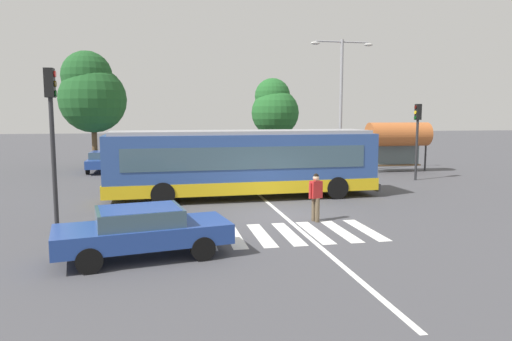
{
  "coord_description": "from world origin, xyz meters",
  "views": [
    {
      "loc": [
        -4.31,
        -16.94,
        3.79
      ],
      "look_at": [
        -0.34,
        3.24,
        1.3
      ],
      "focal_mm": 32.79,
      "sensor_mm": 36.0,
      "label": 1
    }
  ],
  "objects_px": {
    "pedestrian_crossing_street": "(316,195)",
    "parked_car_white": "(190,159)",
    "city_transit_bus": "(243,163)",
    "parked_car_red": "(228,158)",
    "foreground_sedan": "(142,229)",
    "bus_stop_shelter": "(398,135)",
    "parked_car_blue": "(104,160)",
    "twin_arm_street_lamp": "(341,91)",
    "traffic_light_far_corner": "(417,129)",
    "traffic_light_near_corner": "(52,125)",
    "parked_car_silver": "(146,159)",
    "parked_car_charcoal": "(302,157)",
    "background_tree_right": "(274,108)",
    "background_tree_left": "(91,93)",
    "parked_car_black": "(268,158)"
  },
  "relations": [
    {
      "from": "parked_car_black",
      "to": "twin_arm_street_lamp",
      "type": "height_order",
      "value": "twin_arm_street_lamp"
    },
    {
      "from": "city_transit_bus",
      "to": "parked_car_red",
      "type": "distance_m",
      "value": 11.23
    },
    {
      "from": "pedestrian_crossing_street",
      "to": "twin_arm_street_lamp",
      "type": "height_order",
      "value": "twin_arm_street_lamp"
    },
    {
      "from": "parked_car_blue",
      "to": "bus_stop_shelter",
      "type": "height_order",
      "value": "bus_stop_shelter"
    },
    {
      "from": "parked_car_white",
      "to": "traffic_light_near_corner",
      "type": "distance_m",
      "value": 17.46
    },
    {
      "from": "pedestrian_crossing_street",
      "to": "foreground_sedan",
      "type": "bearing_deg",
      "value": -151.76
    },
    {
      "from": "pedestrian_crossing_street",
      "to": "background_tree_left",
      "type": "distance_m",
      "value": 21.04
    },
    {
      "from": "parked_car_charcoal",
      "to": "background_tree_right",
      "type": "xyz_separation_m",
      "value": [
        -0.78,
        5.36,
        3.52
      ]
    },
    {
      "from": "city_transit_bus",
      "to": "parked_car_blue",
      "type": "height_order",
      "value": "city_transit_bus"
    },
    {
      "from": "pedestrian_crossing_street",
      "to": "foreground_sedan",
      "type": "distance_m",
      "value": 6.62
    },
    {
      "from": "twin_arm_street_lamp",
      "to": "parked_car_charcoal",
      "type": "bearing_deg",
      "value": 116.79
    },
    {
      "from": "parked_car_silver",
      "to": "background_tree_left",
      "type": "height_order",
      "value": "background_tree_left"
    },
    {
      "from": "city_transit_bus",
      "to": "traffic_light_far_corner",
      "type": "distance_m",
      "value": 11.45
    },
    {
      "from": "pedestrian_crossing_street",
      "to": "parked_car_white",
      "type": "distance_m",
      "value": 16.92
    },
    {
      "from": "city_transit_bus",
      "to": "background_tree_left",
      "type": "height_order",
      "value": "background_tree_left"
    },
    {
      "from": "city_transit_bus",
      "to": "background_tree_right",
      "type": "bearing_deg",
      "value": 72.08
    },
    {
      "from": "foreground_sedan",
      "to": "bus_stop_shelter",
      "type": "relative_size",
      "value": 1.15
    },
    {
      "from": "parked_car_white",
      "to": "background_tree_left",
      "type": "relative_size",
      "value": 0.56
    },
    {
      "from": "parked_car_blue",
      "to": "twin_arm_street_lamp",
      "type": "distance_m",
      "value": 16.22
    },
    {
      "from": "parked_car_silver",
      "to": "traffic_light_far_corner",
      "type": "bearing_deg",
      "value": -26.32
    },
    {
      "from": "parked_car_white",
      "to": "twin_arm_street_lamp",
      "type": "relative_size",
      "value": 0.53
    },
    {
      "from": "background_tree_left",
      "to": "city_transit_bus",
      "type": "bearing_deg",
      "value": -57.31
    },
    {
      "from": "parked_car_charcoal",
      "to": "twin_arm_street_lamp",
      "type": "xyz_separation_m",
      "value": [
        1.61,
        -3.19,
        4.48
      ]
    },
    {
      "from": "parked_car_blue",
      "to": "background_tree_right",
      "type": "distance_m",
      "value": 14.31
    },
    {
      "from": "pedestrian_crossing_street",
      "to": "parked_car_blue",
      "type": "relative_size",
      "value": 0.38
    },
    {
      "from": "parked_car_black",
      "to": "bus_stop_shelter",
      "type": "xyz_separation_m",
      "value": [
        7.96,
        -3.45,
        1.65
      ]
    },
    {
      "from": "parked_car_red",
      "to": "parked_car_black",
      "type": "bearing_deg",
      "value": -4.43
    },
    {
      "from": "pedestrian_crossing_street",
      "to": "bus_stop_shelter",
      "type": "height_order",
      "value": "bus_stop_shelter"
    },
    {
      "from": "city_transit_bus",
      "to": "parked_car_white",
      "type": "height_order",
      "value": "city_transit_bus"
    },
    {
      "from": "city_transit_bus",
      "to": "background_tree_right",
      "type": "height_order",
      "value": "background_tree_right"
    },
    {
      "from": "city_transit_bus",
      "to": "traffic_light_near_corner",
      "type": "relative_size",
      "value": 2.37
    },
    {
      "from": "foreground_sedan",
      "to": "parked_car_red",
      "type": "relative_size",
      "value": 1.04
    },
    {
      "from": "foreground_sedan",
      "to": "parked_car_silver",
      "type": "height_order",
      "value": "same"
    },
    {
      "from": "twin_arm_street_lamp",
      "to": "background_tree_right",
      "type": "relative_size",
      "value": 1.27
    },
    {
      "from": "parked_car_white",
      "to": "parked_car_charcoal",
      "type": "bearing_deg",
      "value": -0.49
    },
    {
      "from": "foreground_sedan",
      "to": "parked_car_blue",
      "type": "xyz_separation_m",
      "value": [
        -3.35,
        19.72,
        0.0
      ]
    },
    {
      "from": "parked_car_red",
      "to": "parked_car_black",
      "type": "xyz_separation_m",
      "value": [
        2.73,
        -0.21,
        0.0
      ]
    },
    {
      "from": "parked_car_black",
      "to": "traffic_light_far_corner",
      "type": "bearing_deg",
      "value": -45.18
    },
    {
      "from": "pedestrian_crossing_street",
      "to": "traffic_light_near_corner",
      "type": "height_order",
      "value": "traffic_light_near_corner"
    },
    {
      "from": "foreground_sedan",
      "to": "parked_car_charcoal",
      "type": "bearing_deg",
      "value": 62.36
    },
    {
      "from": "parked_car_silver",
      "to": "parked_car_black",
      "type": "bearing_deg",
      "value": -3.08
    },
    {
      "from": "twin_arm_street_lamp",
      "to": "parked_car_red",
      "type": "bearing_deg",
      "value": 156.43
    },
    {
      "from": "traffic_light_near_corner",
      "to": "parked_car_white",
      "type": "bearing_deg",
      "value": 72.79
    },
    {
      "from": "parked_car_blue",
      "to": "background_tree_right",
      "type": "relative_size",
      "value": 0.68
    },
    {
      "from": "parked_car_silver",
      "to": "bus_stop_shelter",
      "type": "height_order",
      "value": "bus_stop_shelter"
    },
    {
      "from": "foreground_sedan",
      "to": "traffic_light_near_corner",
      "type": "distance_m",
      "value": 5.03
    },
    {
      "from": "parked_car_red",
      "to": "traffic_light_near_corner",
      "type": "xyz_separation_m",
      "value": [
        -7.76,
        -16.25,
        2.69
      ]
    },
    {
      "from": "parked_car_white",
      "to": "traffic_light_far_corner",
      "type": "relative_size",
      "value": 1.04
    },
    {
      "from": "pedestrian_crossing_street",
      "to": "bus_stop_shelter",
      "type": "relative_size",
      "value": 0.42
    },
    {
      "from": "city_transit_bus",
      "to": "twin_arm_street_lamp",
      "type": "distance_m",
      "value": 11.85
    }
  ]
}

